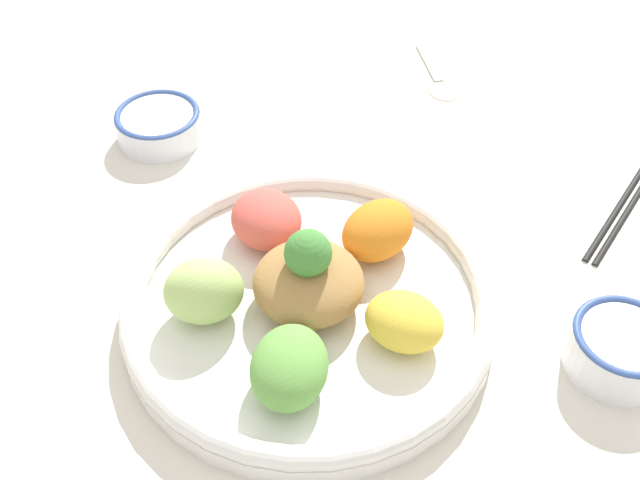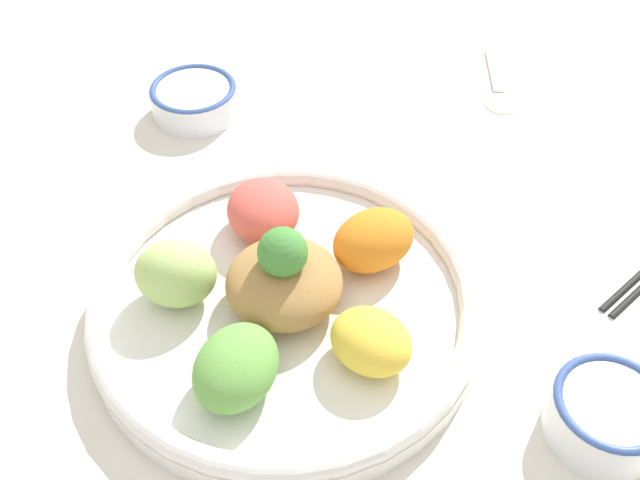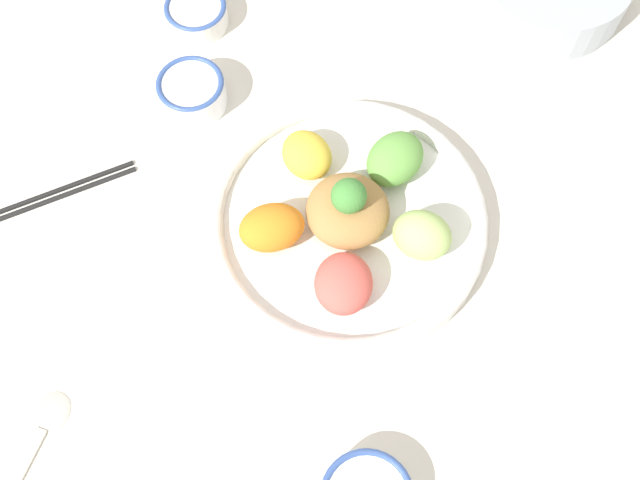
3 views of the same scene
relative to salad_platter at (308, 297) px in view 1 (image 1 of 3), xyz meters
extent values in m
plane|color=silver|center=(0.02, 0.00, -0.03)|extent=(2.40, 2.40, 0.00)
cylinder|color=white|center=(0.00, 0.00, -0.02)|extent=(0.34, 0.34, 0.02)
torus|color=white|center=(0.00, 0.00, 0.00)|extent=(0.34, 0.34, 0.02)
ellipsoid|color=yellow|center=(0.07, 0.07, 0.02)|extent=(0.09, 0.09, 0.04)
ellipsoid|color=orange|center=(-0.04, 0.08, 0.02)|extent=(0.09, 0.10, 0.05)
ellipsoid|color=#E55B51|center=(-0.09, -0.01, 0.02)|extent=(0.09, 0.08, 0.05)
ellipsoid|color=#B7DB7A|center=(-0.01, -0.09, 0.02)|extent=(0.07, 0.08, 0.06)
ellipsoid|color=#6BAD4C|center=(0.08, -0.04, 0.02)|extent=(0.10, 0.09, 0.05)
ellipsoid|color=#AD7F47|center=(0.00, 0.00, 0.02)|extent=(0.10, 0.10, 0.05)
sphere|color=#478E3D|center=(0.00, 0.00, 0.06)|extent=(0.04, 0.04, 0.04)
cylinder|color=white|center=(-0.31, -0.09, -0.01)|extent=(0.10, 0.10, 0.03)
torus|color=#38569E|center=(-0.31, -0.09, 0.01)|extent=(0.10, 0.10, 0.01)
cylinder|color=#5B3319|center=(-0.31, -0.09, 0.00)|extent=(0.08, 0.08, 0.00)
cylinder|color=white|center=(0.14, 0.24, 0.00)|extent=(0.09, 0.09, 0.04)
torus|color=#38569E|center=(0.14, 0.24, 0.01)|extent=(0.09, 0.09, 0.01)
cylinder|color=white|center=(0.14, 0.24, 0.01)|extent=(0.07, 0.07, 0.00)
cylinder|color=black|center=(-0.04, 0.38, -0.02)|extent=(0.14, 0.19, 0.01)
cylinder|color=black|center=(-0.05, 0.37, -0.02)|extent=(0.14, 0.19, 0.01)
cube|color=beige|center=(-0.36, 0.28, -0.02)|extent=(0.09, 0.02, 0.01)
ellipsoid|color=beige|center=(-0.30, 0.27, -0.02)|extent=(0.05, 0.05, 0.01)
camera|label=1|loc=(0.42, -0.12, 0.52)|focal=42.00mm
camera|label=2|loc=(0.42, -0.01, 0.50)|focal=42.00mm
camera|label=3|loc=(-0.39, -0.06, 0.81)|focal=42.00mm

